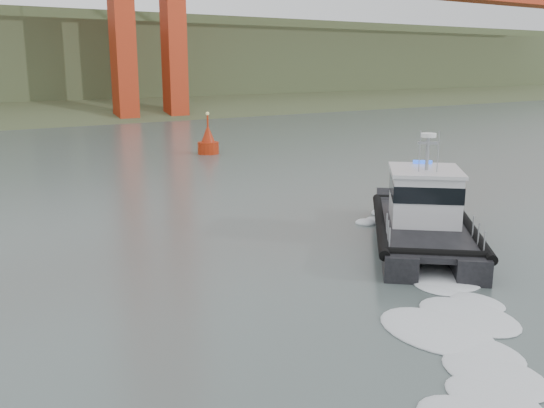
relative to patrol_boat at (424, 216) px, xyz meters
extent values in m
plane|color=#465350|center=(-7.27, -7.27, -1.35)|extent=(400.00, 400.00, 0.00)
cube|color=black|center=(-1.13, 0.79, -0.93)|extent=(8.38, 9.20, 1.22)
cube|color=black|center=(0.91, -1.03, -0.93)|extent=(8.38, 9.20, 1.22)
cube|color=black|center=(-0.45, -0.50, -0.44)|extent=(9.42, 9.88, 0.25)
cube|color=silver|center=(0.23, 0.26, 0.84)|extent=(4.69, 4.74, 2.33)
cube|color=black|center=(0.23, 0.26, 1.26)|extent=(4.78, 4.83, 0.76)
cube|color=silver|center=(0.23, 0.26, 2.09)|extent=(4.98, 5.03, 0.16)
cylinder|color=gray|center=(0.03, 0.03, 2.92)|extent=(0.16, 0.16, 1.82)
cylinder|color=white|center=(0.03, 0.03, 3.78)|extent=(0.71, 0.71, 0.18)
cylinder|color=#A2240B|center=(5.19, 31.53, -0.91)|extent=(1.99, 1.99, 1.33)
cone|color=#A2240B|center=(5.19, 31.53, 0.42)|extent=(1.55, 1.55, 1.99)
cylinder|color=#A2240B|center=(5.19, 31.53, 1.75)|extent=(0.18, 0.18, 1.11)
sphere|color=#E5D87F|center=(5.19, 31.53, 2.41)|extent=(0.33, 0.33, 0.33)
camera|label=1|loc=(-21.25, -19.00, 7.00)|focal=40.00mm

